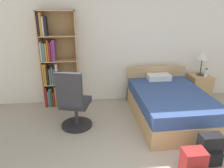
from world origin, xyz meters
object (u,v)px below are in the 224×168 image
(bookshelf, at_px, (54,62))
(table_lamp, at_px, (203,57))
(office_chair, at_px, (74,104))
(backpack_black, at_px, (210,149))
(backpack_red, at_px, (193,165))
(nightstand, at_px, (199,87))
(bed, at_px, (169,104))
(water_bottle, at_px, (206,73))

(bookshelf, bearing_deg, table_lamp, -0.83)
(office_chair, bearing_deg, backpack_black, -30.41)
(office_chair, height_order, backpack_red, office_chair)
(office_chair, xyz_separation_m, backpack_red, (1.56, -1.41, -0.30))
(backpack_red, bearing_deg, backpack_black, 35.00)
(backpack_red, bearing_deg, bookshelf, 128.76)
(nightstand, relative_size, table_lamp, 1.10)
(bed, relative_size, backpack_red, 4.92)
(table_lamp, relative_size, water_bottle, 2.82)
(bed, height_order, backpack_red, bed)
(table_lamp, bearing_deg, office_chair, -160.57)
(bed, relative_size, backpack_black, 4.61)
(bed, height_order, nightstand, bed)
(bed, xyz_separation_m, backpack_black, (0.10, -1.36, -0.09))
(bookshelf, bearing_deg, backpack_black, -42.96)
(bookshelf, distance_m, table_lamp, 3.31)
(office_chair, distance_m, nightstand, 3.05)
(office_chair, height_order, table_lamp, table_lamp)
(office_chair, xyz_separation_m, nightstand, (2.88, 0.99, -0.20))
(backpack_red, bearing_deg, bed, 80.20)
(bookshelf, xyz_separation_m, backpack_red, (1.99, -2.47, -0.81))
(table_lamp, bearing_deg, bookshelf, 179.17)
(bed, height_order, table_lamp, table_lamp)
(bookshelf, distance_m, office_chair, 1.25)
(backpack_black, xyz_separation_m, backpack_red, (-0.38, -0.27, -0.01))
(bookshelf, bearing_deg, backpack_red, -51.24)
(nightstand, height_order, backpack_red, nightstand)
(bookshelf, distance_m, bed, 2.52)
(nightstand, relative_size, backpack_red, 1.49)
(bed, distance_m, office_chair, 1.87)
(table_lamp, xyz_separation_m, backpack_red, (-1.32, -2.43, -0.84))
(nightstand, bearing_deg, bed, -143.40)
(bed, relative_size, office_chair, 1.77)
(nightstand, xyz_separation_m, water_bottle, (0.06, -0.11, 0.39))
(office_chair, height_order, water_bottle, office_chair)
(bookshelf, bearing_deg, water_bottle, -3.24)
(bookshelf, bearing_deg, office_chair, -68.28)
(office_chair, bearing_deg, bed, 6.68)
(backpack_black, bearing_deg, nightstand, 66.27)
(bookshelf, xyz_separation_m, water_bottle, (3.36, -0.19, -0.31))
(bed, xyz_separation_m, table_lamp, (1.04, 0.80, 0.74))
(water_bottle, distance_m, backpack_red, 2.71)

